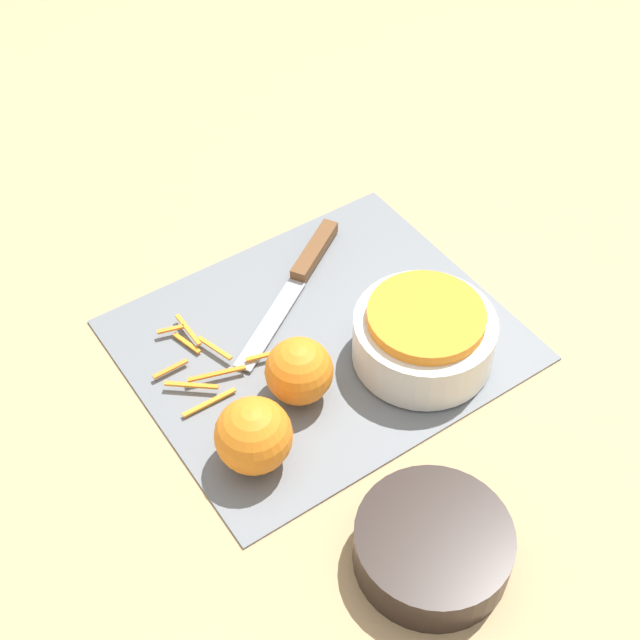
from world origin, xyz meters
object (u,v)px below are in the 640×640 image
(bowl_dark, at_px, (433,546))
(orange_right, at_px, (299,371))
(bowl_speckled, at_px, (424,335))
(orange_left, at_px, (254,435))
(knife, at_px, (305,266))

(bowl_dark, height_order, orange_right, orange_right)
(bowl_dark, xyz_separation_m, orange_right, (-0.00, -0.23, 0.02))
(bowl_speckled, xyz_separation_m, orange_left, (0.23, 0.01, 0.00))
(orange_right, bearing_deg, orange_left, 28.35)
(knife, bearing_deg, bowl_speckled, 67.17)
(bowl_speckled, distance_m, knife, 0.20)
(bowl_dark, distance_m, knife, 0.41)
(bowl_dark, distance_m, orange_right, 0.24)
(bowl_speckled, xyz_separation_m, knife, (0.03, -0.19, -0.03))
(knife, bearing_deg, orange_left, 13.54)
(bowl_speckled, bearing_deg, knife, -80.53)
(bowl_speckled, bearing_deg, orange_right, -13.22)
(bowl_speckled, distance_m, bowl_dark, 0.25)
(bowl_speckled, relative_size, knife, 0.69)
(bowl_dark, bearing_deg, orange_right, -91.15)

